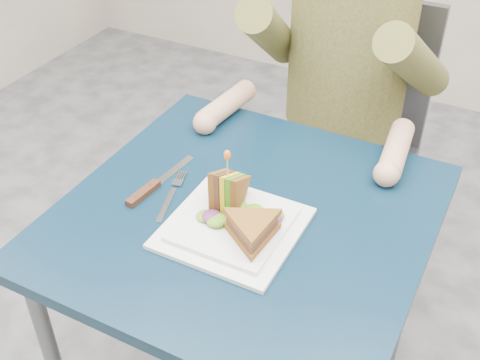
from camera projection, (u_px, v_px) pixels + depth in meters
The scene contains 12 objects.
table at pixel (245, 240), 1.31m from camera, with size 0.75×0.75×0.73m.
chair at pixel (349, 127), 1.89m from camera, with size 0.42×0.40×0.93m.
diner at pixel (350, 26), 1.58m from camera, with size 0.54×0.59×0.74m.
plate at pixel (233, 227), 1.21m from camera, with size 0.26×0.26×0.02m.
sandwich_flat at pixel (252, 229), 1.15m from camera, with size 0.19×0.19×0.05m.
sandwich_upright at pixel (228, 192), 1.23m from camera, with size 0.09×0.14×0.14m.
fork at pixel (170, 197), 1.30m from camera, with size 0.06×0.18×0.01m.
knife at pixel (149, 189), 1.32m from camera, with size 0.04×0.22×0.02m.
toothpick at pixel (227, 167), 1.19m from camera, with size 0.00×0.00×0.06m, color tan.
toothpick_frill at pixel (227, 155), 1.18m from camera, with size 0.01×0.01×0.02m, color orange.
lettuce_spill at pixel (237, 217), 1.21m from camera, with size 0.15×0.13×0.02m, color #337A14, non-canonical shape.
onion_ring at pixel (241, 218), 1.20m from camera, with size 0.04×0.04×0.01m, color #9E4C7A.
Camera 1 is at (0.43, -0.86, 1.55)m, focal length 45.00 mm.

